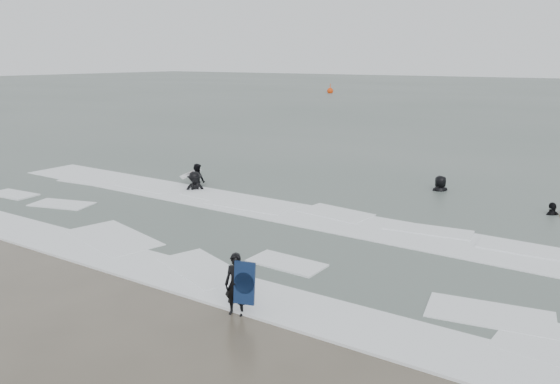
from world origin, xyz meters
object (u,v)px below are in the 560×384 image
Objects in this scene: surfer_right_near at (552,216)px; surfer_wading at (198,186)px; surfer_centre at (237,314)px; surfer_right_far at (440,192)px; buoy at (330,91)px; surfer_breaker at (195,192)px.

surfer_wading is at bearing -37.08° from surfer_right_near.
surfer_right_near is at bearing 51.09° from surfer_centre.
buoy is at bearing -98.83° from surfer_right_far.
surfer_right_far is (8.82, 5.92, 0.00)m from surfer_breaker.
surfer_wading reaches higher than surfer_centre.
surfer_wading is at bearing -13.51° from surfer_right_far.
buoy is at bearing 72.56° from surfer_breaker.
buoy is at bearing -106.53° from surfer_right_near.
surfer_right_near reaches higher than surfer_wading.
surfer_right_far is at bearing -7.50° from surfer_breaker.
surfer_wading is 10.71m from surfer_right_far.
surfer_right_far is (-4.61, 1.32, 0.00)m from surfer_right_near.
surfer_breaker is 1.06× the size of buoy.
surfer_breaker is at bearing -7.92° from surfer_right_far.
surfer_wading is 0.85× the size of surfer_right_far.
buoy reaches higher than surfer_right_far.
surfer_wading is at bearing 117.56° from surfer_centre.
surfer_wading is at bearing 84.50° from surfer_breaker.
surfer_wading is (-9.35, 8.96, 0.00)m from surfer_centre.
surfer_right_near is 0.89× the size of surfer_right_far.
surfer_right_near is at bearing -54.48° from buoy.
surfer_right_far reaches higher than surfer_right_near.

